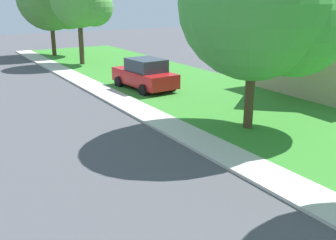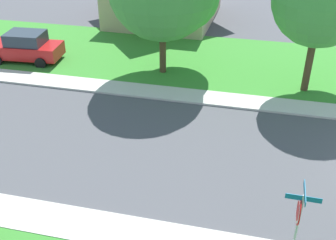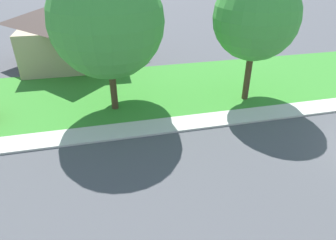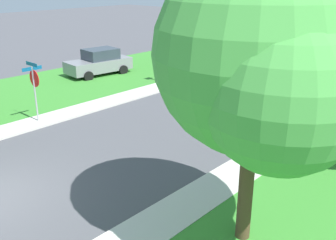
{
  "view_description": "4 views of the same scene",
  "coord_description": "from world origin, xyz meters",
  "px_view_note": "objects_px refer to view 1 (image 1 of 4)",
  "views": [
    {
      "loc": [
        -3.22,
        -0.02,
        4.97
      ],
      "look_at": [
        2.76,
        9.93,
        1.4
      ],
      "focal_mm": 42.78,
      "sensor_mm": 36.0,
      "label": 1
    },
    {
      "loc": [
        -13.31,
        6.1,
        9.72
      ],
      "look_at": [
        0.02,
        9.21,
        1.4
      ],
      "focal_mm": 44.12,
      "sensor_mm": 36.0,
      "label": 2
    },
    {
      "loc": [
        -7.81,
        11.7,
        7.76
      ],
      "look_at": [
        2.94,
        9.15,
        1.4
      ],
      "focal_mm": 31.81,
      "sensor_mm": 36.0,
      "label": 3
    },
    {
      "loc": [
        10.84,
        -3.78,
        6.27
      ],
      "look_at": [
        1.96,
        5.95,
        1.4
      ],
      "focal_mm": 41.79,
      "sensor_mm": 36.0,
      "label": 4
    }
  ],
  "objects_px": {
    "car_red_kerbside_mid": "(145,74)",
    "tree_sidewalk_near": "(266,8)",
    "tree_sidewalk_mid": "(54,0)",
    "tree_across_left": "(82,2)"
  },
  "relations": [
    {
      "from": "tree_sidewalk_mid",
      "to": "tree_across_left",
      "type": "height_order",
      "value": "tree_sidewalk_mid"
    },
    {
      "from": "car_red_kerbside_mid",
      "to": "tree_sidewalk_near",
      "type": "distance_m",
      "value": 9.26
    },
    {
      "from": "tree_sidewalk_mid",
      "to": "tree_sidewalk_near",
      "type": "xyz_separation_m",
      "value": [
        0.78,
        -24.11,
        -0.18
      ]
    },
    {
      "from": "car_red_kerbside_mid",
      "to": "tree_across_left",
      "type": "distance_m",
      "value": 10.65
    },
    {
      "from": "car_red_kerbside_mid",
      "to": "tree_sidewalk_near",
      "type": "height_order",
      "value": "tree_sidewalk_near"
    },
    {
      "from": "tree_sidewalk_mid",
      "to": "tree_sidewalk_near",
      "type": "distance_m",
      "value": 24.12
    },
    {
      "from": "tree_sidewalk_mid",
      "to": "tree_sidewalk_near",
      "type": "bearing_deg",
      "value": -88.15
    },
    {
      "from": "tree_sidewalk_mid",
      "to": "tree_across_left",
      "type": "bearing_deg",
      "value": -85.65
    },
    {
      "from": "tree_sidewalk_mid",
      "to": "tree_across_left",
      "type": "xyz_separation_m",
      "value": [
        0.43,
        -5.69,
        -0.1
      ]
    },
    {
      "from": "car_red_kerbside_mid",
      "to": "tree_across_left",
      "type": "relative_size",
      "value": 0.65
    }
  ]
}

